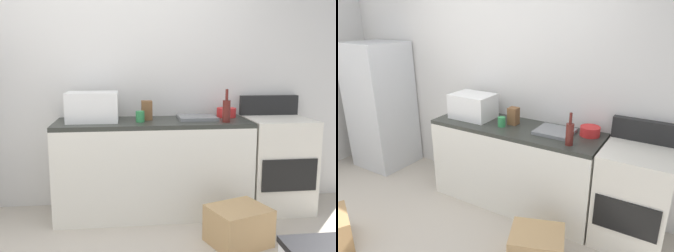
# 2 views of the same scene
# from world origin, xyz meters

# --- Properties ---
(wall_back) EXTENTS (5.00, 0.10, 2.60)m
(wall_back) POSITION_xyz_m (0.00, 1.55, 1.30)
(wall_back) COLOR silver
(wall_back) RESTS_ON ground_plane
(kitchen_counter) EXTENTS (1.80, 0.60, 0.90)m
(kitchen_counter) POSITION_xyz_m (0.30, 1.20, 0.45)
(kitchen_counter) COLOR silver
(kitchen_counter) RESTS_ON ground_plane
(stove_oven) EXTENTS (0.60, 0.61, 1.10)m
(stove_oven) POSITION_xyz_m (1.52, 1.21, 0.47)
(stove_oven) COLOR silver
(stove_oven) RESTS_ON ground_plane
(microwave) EXTENTS (0.46, 0.34, 0.27)m
(microwave) POSITION_xyz_m (-0.25, 1.22, 1.04)
(microwave) COLOR white
(microwave) RESTS_ON kitchen_counter
(sink_basin) EXTENTS (0.36, 0.32, 0.03)m
(sink_basin) POSITION_xyz_m (0.72, 1.24, 0.92)
(sink_basin) COLOR slate
(sink_basin) RESTS_ON kitchen_counter
(wine_bottle) EXTENTS (0.07, 0.07, 0.30)m
(wine_bottle) POSITION_xyz_m (0.95, 1.03, 1.01)
(wine_bottle) COLOR #591E19
(wine_bottle) RESTS_ON kitchen_counter
(coffee_mug) EXTENTS (0.08, 0.08, 0.10)m
(coffee_mug) POSITION_xyz_m (0.18, 1.13, 0.95)
(coffee_mug) COLOR #338C4C
(coffee_mug) RESTS_ON kitchen_counter
(knife_block) EXTENTS (0.10, 0.10, 0.18)m
(knife_block) POSITION_xyz_m (0.25, 1.26, 0.99)
(knife_block) COLOR brown
(knife_block) RESTS_ON kitchen_counter
(mixing_bowl) EXTENTS (0.19, 0.19, 0.09)m
(mixing_bowl) POSITION_xyz_m (1.04, 1.35, 0.95)
(mixing_bowl) COLOR red
(mixing_bowl) RESTS_ON kitchen_counter
(cardboard_box_medium) EXTENTS (0.54, 0.50, 0.30)m
(cardboard_box_medium) POSITION_xyz_m (0.92, 0.49, 0.15)
(cardboard_box_medium) COLOR tan
(cardboard_box_medium) RESTS_ON ground_plane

